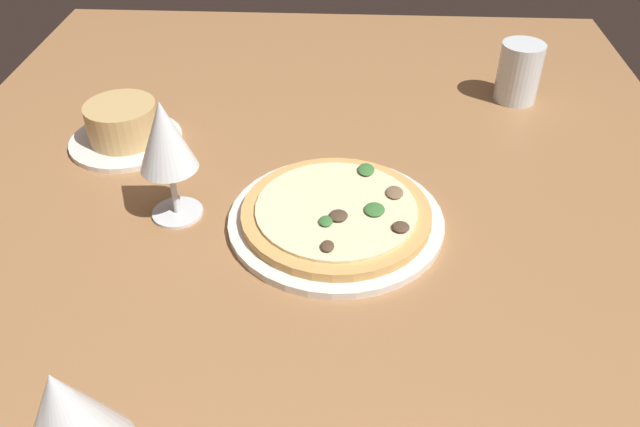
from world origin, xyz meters
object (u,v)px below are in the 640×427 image
pizza_main (336,216)px  ramekin_on_saucer (123,127)px  wine_glass_near (165,139)px  water_glass (518,76)px  wine_glass_far (68,423)px

pizza_main → ramekin_on_saucer: bearing=61.1°
wine_glass_near → ramekin_on_saucer: bearing=34.7°
water_glass → wine_glass_near: bearing=124.8°
wine_glass_far → wine_glass_near: wine_glass_far is taller
wine_glass_near → water_glass: bearing=-55.2°
pizza_main → ramekin_on_saucer: 36.16cm
pizza_main → water_glass: water_glass is taller
ramekin_on_saucer → wine_glass_near: bearing=-145.3°
pizza_main → water_glass: (34.46, -28.17, 2.90)cm
pizza_main → water_glass: size_ratio=2.79×
pizza_main → water_glass: bearing=-39.3°
ramekin_on_saucer → pizza_main: bearing=-118.9°
pizza_main → water_glass: 44.60cm
pizza_main → wine_glass_far: (-37.80, 17.03, 11.11)cm
pizza_main → wine_glass_near: (0.92, 20.16, 9.79)cm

